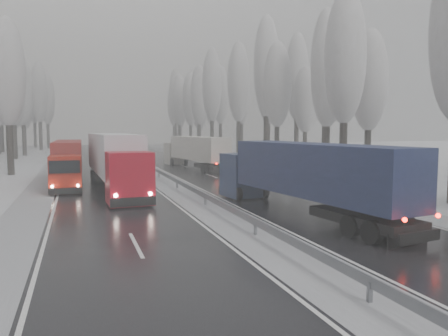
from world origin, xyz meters
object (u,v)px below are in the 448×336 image
truck_red_red (68,159)px  truck_cream_box (195,150)px  truck_blue_box (302,173)px  box_truck_distant (135,146)px  truck_red_white (115,158)px

truck_red_red → truck_cream_box: bearing=34.5°
truck_blue_box → truck_cream_box: 28.47m
box_truck_distant → truck_red_white: 51.36m
box_truck_distant → truck_red_white: size_ratio=0.47×
truck_red_white → truck_red_red: size_ratio=1.19×
truck_red_white → truck_red_red: truck_red_white is taller
truck_blue_box → truck_red_white: size_ratio=0.92×
truck_cream_box → box_truck_distant: size_ratio=1.88×
truck_red_white → truck_red_red: 7.36m
truck_blue_box → truck_cream_box: size_ratio=1.04×
truck_blue_box → truck_cream_box: (1.47, 28.44, -0.09)m
truck_cream_box → truck_red_white: (-10.35, -15.77, 0.31)m
truck_red_white → truck_red_red: (-3.46, 6.48, -0.41)m
truck_cream_box → truck_red_red: (-13.81, -9.29, -0.10)m
truck_cream_box → truck_red_white: 18.87m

